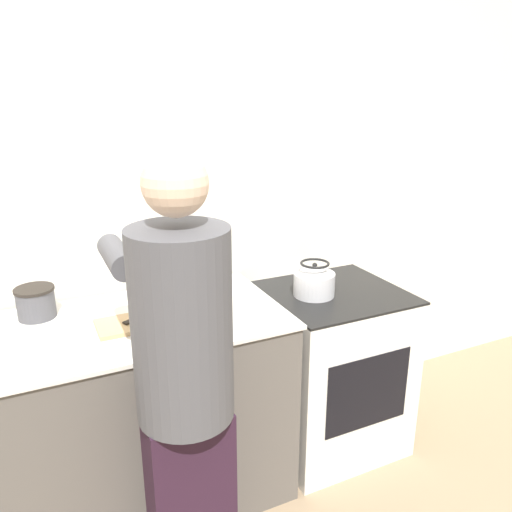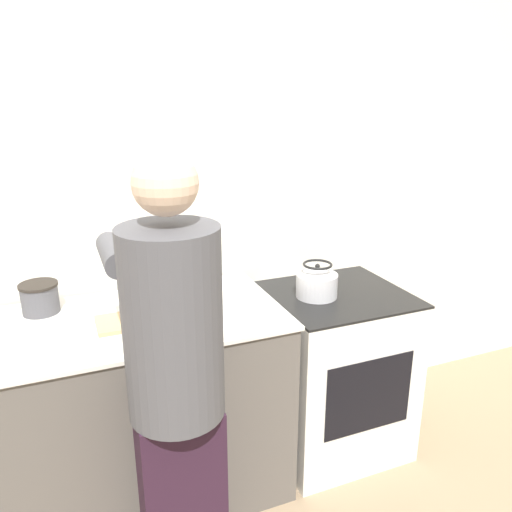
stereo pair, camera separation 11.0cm
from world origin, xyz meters
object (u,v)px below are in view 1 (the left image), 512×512
person (184,379)px  canister_jar (36,302)px  oven (331,368)px  cutting_board (135,323)px  knife (142,317)px  kettle (314,281)px

person → canister_jar: 0.88m
oven → cutting_board: cutting_board is taller
cutting_board → knife: 0.04m
oven → cutting_board: (-1.02, -0.01, 0.48)m
knife → canister_jar: canister_jar is taller
cutting_board → canister_jar: (-0.37, 0.26, 0.06)m
person → knife: bearing=92.5°
person → canister_jar: person is taller
knife → kettle: size_ratio=0.89×
cutting_board → knife: size_ratio=1.71×
oven → person: 1.19m
knife → canister_jar: 0.47m
kettle → canister_jar: (-1.26, 0.24, 0.02)m
person → knife: size_ratio=9.27×
knife → person: bearing=-111.4°
oven → canister_jar: (-1.38, 0.25, 0.54)m
kettle → canister_jar: size_ratio=1.23×
knife → oven: bearing=-24.5°
oven → knife: (-0.98, 0.01, 0.49)m
oven → person: person is taller
kettle → canister_jar: bearing=169.1°
oven → kettle: (-0.12, 0.01, 0.52)m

